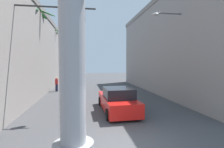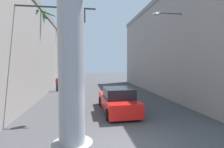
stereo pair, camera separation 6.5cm
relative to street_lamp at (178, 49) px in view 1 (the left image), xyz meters
The scene contains 8 objects.
ground_plane 7.83m from the street_lamp, 143.93° to the left, with size 86.04×86.04×0.00m, color #424244.
building_right 7.37m from the street_lamp, 55.52° to the left, with size 8.16×21.98×9.67m.
street_lamp is the anchor object (origin of this frame).
traffic_light_mast 9.81m from the street_lamp, behind, with size 4.96×0.32×6.40m.
car_lead 6.10m from the street_lamp, 165.64° to the right, with size 2.10×4.91×1.56m.
palm_tree_far_left 16.87m from the street_lamp, 132.04° to the left, with size 3.01×2.79×7.95m.
palm_tree_mid_left 11.90m from the street_lamp, 158.89° to the left, with size 3.28×3.22×7.95m.
pedestrian_far_left 13.11m from the street_lamp, 141.66° to the left, with size 0.48×0.48×1.59m.
Camera 1 is at (-1.61, -5.99, 3.06)m, focal length 28.00 mm.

